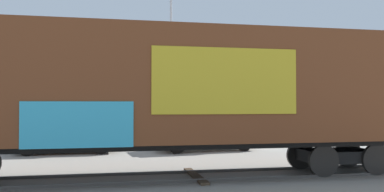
# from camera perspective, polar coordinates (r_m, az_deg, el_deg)

# --- Properties ---
(ground_plane) EXTENTS (260.00, 260.00, 0.00)m
(ground_plane) POSITION_cam_1_polar(r_m,az_deg,el_deg) (11.64, -1.49, -11.54)
(ground_plane) COLOR gray
(track) EXTENTS (59.96, 5.72, 0.08)m
(track) POSITION_cam_1_polar(r_m,az_deg,el_deg) (11.53, -7.50, -11.43)
(track) COLOR #4C4742
(track) RESTS_ON ground_plane
(freight_car) EXTENTS (17.46, 4.19, 4.39)m
(freight_car) POSITION_cam_1_polar(r_m,az_deg,el_deg) (11.40, -4.95, 1.06)
(freight_car) COLOR brown
(freight_car) RESTS_ON ground_plane
(flagpole) EXTENTS (1.41, 0.91, 9.63)m
(flagpole) POSITION_cam_1_polar(r_m,az_deg,el_deg) (21.75, -2.35, 9.67)
(flagpole) COLOR silver
(flagpole) RESTS_ON ground_plane
(hillside) EXTENTS (115.86, 28.44, 15.01)m
(hillside) POSITION_cam_1_polar(r_m,az_deg,el_deg) (90.08, -6.66, 0.97)
(hillside) COLOR slate
(hillside) RESTS_ON ground_plane
(parked_car_black) EXTENTS (4.40, 2.18, 1.49)m
(parked_car_black) POSITION_cam_1_polar(r_m,az_deg,el_deg) (18.26, -17.53, -5.30)
(parked_car_black) COLOR black
(parked_car_black) RESTS_ON ground_plane
(parked_car_silver) EXTENTS (4.83, 2.52, 1.60)m
(parked_car_silver) POSITION_cam_1_polar(r_m,az_deg,el_deg) (18.31, 1.75, -5.19)
(parked_car_silver) COLOR #B7BABF
(parked_car_silver) RESTS_ON ground_plane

